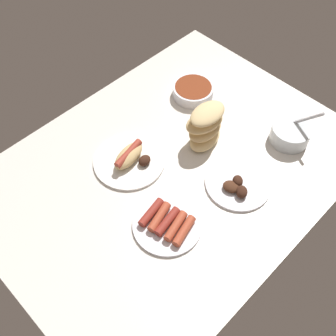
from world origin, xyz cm
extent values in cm
cube|color=silver|center=(0.00, 0.00, -1.50)|extent=(120.00, 90.00, 3.00)
cylinder|color=white|center=(29.76, 18.20, 2.09)|extent=(15.14, 15.14, 4.18)
cylinder|color=maroon|center=(29.76, 18.20, 3.78)|extent=(13.63, 13.63, 1.00)
cylinder|color=white|center=(-15.94, -14.04, 0.50)|extent=(20.87, 20.87, 1.00)
cylinder|color=#AD472D|center=(-14.69, -19.60, 2.29)|extent=(10.36, 5.12, 2.59)
cylinder|color=#AD472D|center=(-15.32, -16.82, 2.29)|extent=(10.36, 5.06, 2.59)
cylinder|color=maroon|center=(-15.94, -14.04, 2.29)|extent=(10.33, 4.32, 2.59)
cylinder|color=#AD472D|center=(-16.56, -11.26, 2.29)|extent=(10.35, 5.27, 2.59)
cylinder|color=maroon|center=(-17.18, -8.48, 2.29)|extent=(10.34, 4.42, 2.59)
cylinder|color=white|center=(-8.09, 11.70, 0.50)|extent=(23.77, 23.77, 1.00)
ellipsoid|color=tan|center=(-8.09, 11.70, 3.20)|extent=(13.65, 8.42, 4.40)
cylinder|color=#9E3828|center=(-8.09, 11.70, 4.41)|extent=(12.31, 4.77, 2.40)
ellipsoid|color=#381E14|center=(-5.38, 7.08, 2.40)|extent=(4.85, 4.16, 2.80)
ellipsoid|color=#E5C689|center=(16.14, -0.08, 1.80)|extent=(15.17, 11.21, 3.60)
ellipsoid|color=#DBB77A|center=(16.62, 0.68, 5.40)|extent=(14.40, 9.79, 3.60)
ellipsoid|color=#DBB77A|center=(16.11, 0.87, 9.00)|extent=(15.01, 10.90, 3.60)
ellipsoid|color=#E5C689|center=(16.90, 0.58, 12.60)|extent=(13.88, 8.94, 3.60)
cylinder|color=white|center=(10.39, -19.51, 0.50)|extent=(21.06, 21.06, 1.00)
ellipsoid|color=#472819|center=(6.87, -19.42, 2.20)|extent=(6.27, 6.80, 2.39)
ellipsoid|color=#381E14|center=(9.66, -19.57, 2.53)|extent=(5.24, 5.20, 3.05)
ellipsoid|color=#381E14|center=(7.48, -22.97, 2.47)|extent=(5.68, 5.61, 2.94)
cylinder|color=silver|center=(37.12, -19.98, 3.03)|extent=(13.40, 13.40, 6.07)
cylinder|color=beige|center=(37.12, -19.98, 4.25)|extent=(11.79, 11.79, 2.73)
cube|color=#B7B7BC|center=(40.14, -21.65, 9.05)|extent=(1.87, 10.88, 12.81)
camera|label=1|loc=(-57.17, -55.56, 109.14)|focal=44.07mm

